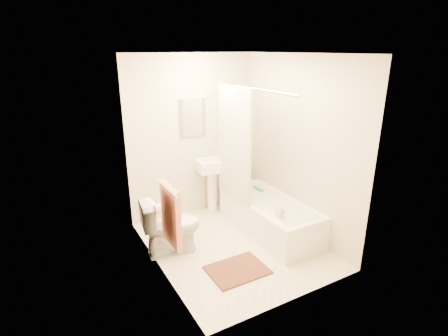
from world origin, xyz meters
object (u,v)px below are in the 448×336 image
toilet (171,226)px  bathtub (269,216)px  soap_bottle (280,211)px  sink (213,183)px  bath_mat (237,270)px

toilet → bathtub: bearing=-88.6°
toilet → soap_bottle: 1.36m
toilet → sink: 1.28m
bathtub → soap_bottle: (-0.20, -0.48, 0.32)m
toilet → soap_bottle: (1.19, -0.63, 0.19)m
sink → soap_bottle: sink is taller
sink → soap_bottle: 1.44m
toilet → bathtub: size_ratio=0.45×
bathtub → bath_mat: 1.10m
bathtub → soap_bottle: bearing=-113.2°
sink → bathtub: bearing=-60.5°
toilet → bath_mat: bearing=-138.5°
sink → bathtub: 1.06m
bath_mat → bathtub: bearing=33.9°
sink → bath_mat: bearing=-100.9°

